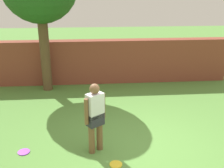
# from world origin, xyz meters

# --- Properties ---
(ground_plane) EXTENTS (40.00, 40.00, 0.00)m
(ground_plane) POSITION_xyz_m (0.00, 0.00, 0.00)
(ground_plane) COLOR #568C3D
(brick_wall) EXTENTS (11.41, 0.50, 1.65)m
(brick_wall) POSITION_xyz_m (-1.50, 4.66, 0.83)
(brick_wall) COLOR brown
(brick_wall) RESTS_ON ground
(person) EXTENTS (0.46, 0.39, 1.62)m
(person) POSITION_xyz_m (-1.02, -0.05, 0.90)
(person) COLOR brown
(person) RESTS_ON ground
(frisbee_yellow) EXTENTS (0.27, 0.27, 0.02)m
(frisbee_yellow) POSITION_xyz_m (-0.61, -0.61, 0.01)
(frisbee_yellow) COLOR yellow
(frisbee_yellow) RESTS_ON ground
(frisbee_purple) EXTENTS (0.27, 0.27, 0.02)m
(frisbee_purple) POSITION_xyz_m (-2.64, 0.02, 0.01)
(frisbee_purple) COLOR purple
(frisbee_purple) RESTS_ON ground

